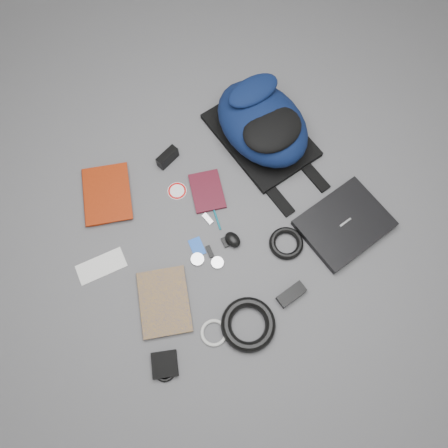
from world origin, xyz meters
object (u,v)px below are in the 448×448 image
dvd_case (207,191)px  mouse (233,240)px  power_brick (291,294)px  compact_camera (168,157)px  comic_book (140,306)px  textbook_red (83,198)px  laptop (344,224)px  backpack (262,123)px  pouch (165,364)px

dvd_case → mouse: (-0.02, -0.24, 0.01)m
mouse → power_brick: bearing=-84.9°
dvd_case → mouse: size_ratio=2.47×
dvd_case → compact_camera: compact_camera is taller
comic_book → power_brick: (0.52, -0.25, 0.00)m
textbook_red → laptop: bearing=-16.3°
comic_book → dvd_case: comic_book is taller
textbook_red → comic_book: bearing=-69.7°
textbook_red → power_brick: same height
power_brick → textbook_red: bearing=118.8°
textbook_red → comic_book: size_ratio=1.02×
mouse → comic_book: bearing=176.2°
backpack → pouch: bearing=-146.7°
laptop → power_brick: 0.37m
comic_book → pouch: bearing=-73.4°
mouse → pouch: 0.54m
pouch → dvd_case: bearing=48.3°
laptop → compact_camera: compact_camera is taller
backpack → power_brick: (-0.27, -0.66, -0.09)m
textbook_red → pouch: size_ratio=2.84×
laptop → pouch: 0.89m
textbook_red → power_brick: size_ratio=2.29×
pouch → backpack: bearing=38.7°
backpack → comic_book: backpack is taller
compact_camera → dvd_case: bearing=-89.4°
comic_book → power_brick: bearing=-5.6°
laptop → pouch: (-0.88, -0.12, -0.01)m
dvd_case → comic_book: bearing=-130.2°
backpack → comic_book: (-0.79, -0.41, -0.10)m
mouse → laptop: bearing=-31.8°
power_brick → pouch: power_brick is taller
power_brick → pouch: size_ratio=1.24×
comic_book → pouch: size_ratio=2.78×
backpack → compact_camera: bearing=161.3°
dvd_case → compact_camera: bearing=125.8°
backpack → textbook_red: (-0.80, 0.11, -0.09)m
comic_book → pouch: 0.24m
backpack → mouse: (-0.35, -0.36, -0.09)m
comic_book → laptop: bearing=12.4°
compact_camera → mouse: compact_camera is taller
laptop → comic_book: 0.88m
laptop → dvd_case: size_ratio=1.89×
compact_camera → power_brick: 0.77m
textbook_red → compact_camera: 0.39m
laptop → pouch: size_ratio=3.69×
textbook_red → dvd_case: size_ratio=1.45×
textbook_red → compact_camera: bearing=18.0°
comic_book → compact_camera: size_ratio=2.54×
laptop → textbook_red: (-0.87, 0.64, -0.00)m
backpack → pouch: size_ratio=5.51×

